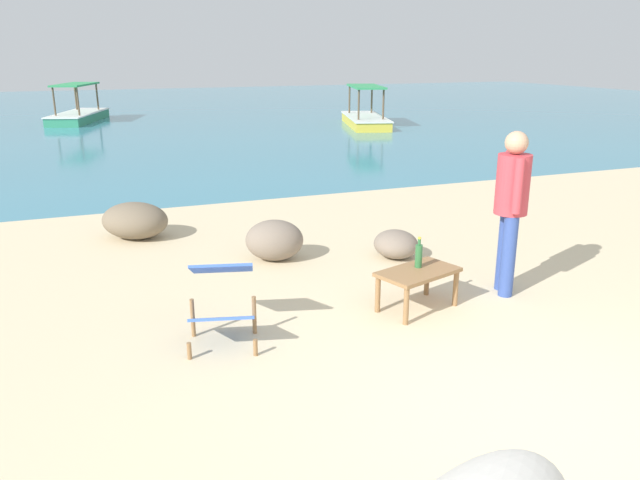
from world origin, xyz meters
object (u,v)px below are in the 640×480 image
at_px(bottle, 419,255).
at_px(boat_green, 78,114).
at_px(person_standing, 511,201).
at_px(boat_yellow, 365,117).
at_px(deck_chair_near, 222,295).
at_px(low_bench_table, 418,276).

relative_size(bottle, boat_green, 0.08).
bearing_deg(person_standing, boat_yellow, -84.52).
bearing_deg(deck_chair_near, bottle, 105.21).
xyz_separation_m(deck_chair_near, boat_green, (-0.93, 18.60, -0.13)).
relative_size(bottle, deck_chair_near, 0.34).
xyz_separation_m(boat_yellow, boat_green, (-8.76, 4.74, 0.00)).
xyz_separation_m(deck_chair_near, person_standing, (2.86, 0.00, 0.56)).
relative_size(low_bench_table, bottle, 2.90).
height_order(low_bench_table, deck_chair_near, deck_chair_near).
height_order(low_bench_table, boat_yellow, boat_yellow).
xyz_separation_m(person_standing, boat_green, (-3.80, 18.60, -0.70)).
distance_m(low_bench_table, deck_chair_near, 1.84).
height_order(bottle, person_standing, person_standing).
bearing_deg(deck_chair_near, boat_green, -162.63).
distance_m(low_bench_table, boat_yellow, 15.15).
bearing_deg(bottle, low_bench_table, -119.03).
bearing_deg(low_bench_table, bottle, 43.07).
height_order(boat_yellow, boat_green, same).
bearing_deg(low_bench_table, deck_chair_near, 160.52).
relative_size(bottle, boat_yellow, 0.08).
distance_m(bottle, boat_yellow, 15.07).
bearing_deg(person_standing, deck_chair_near, 25.24).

